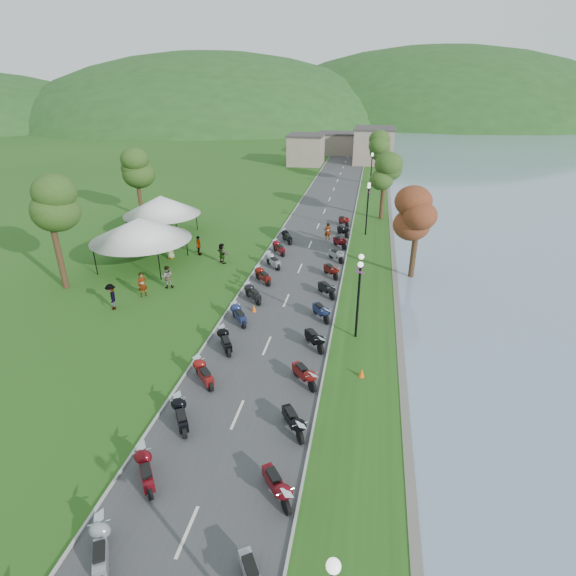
# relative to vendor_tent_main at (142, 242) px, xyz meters

# --- Properties ---
(road) EXTENTS (7.00, 120.00, 0.02)m
(road) POSITION_rel_vendor_tent_main_xyz_m (12.87, 13.51, -1.99)
(road) COLOR #3E3E41
(road) RESTS_ON ground
(hills_backdrop) EXTENTS (360.00, 120.00, 76.00)m
(hills_backdrop) POSITION_rel_vendor_tent_main_xyz_m (12.87, 173.51, -2.00)
(hills_backdrop) COLOR #285621
(hills_backdrop) RESTS_ON ground
(far_building) EXTENTS (18.00, 16.00, 5.00)m
(far_building) POSITION_rel_vendor_tent_main_xyz_m (10.87, 58.51, 0.50)
(far_building) COLOR gray
(far_building) RESTS_ON ground
(moto_row_left) EXTENTS (2.60, 37.24, 1.10)m
(moto_row_left) POSITION_rel_vendor_tent_main_xyz_m (10.59, -9.72, -1.45)
(moto_row_left) COLOR #331411
(moto_row_left) RESTS_ON ground
(moto_row_right) EXTENTS (2.60, 44.02, 1.10)m
(moto_row_right) POSITION_rel_vendor_tent_main_xyz_m (15.62, -6.64, -1.45)
(moto_row_right) COLOR #331411
(moto_row_right) RESTS_ON ground
(vendor_tent_main) EXTENTS (5.39, 5.39, 4.00)m
(vendor_tent_main) POSITION_rel_vendor_tent_main_xyz_m (0.00, 0.00, 0.00)
(vendor_tent_main) COLOR white
(vendor_tent_main) RESTS_ON ground
(vendor_tent_side) EXTENTS (4.91, 4.91, 4.00)m
(vendor_tent_side) POSITION_rel_vendor_tent_main_xyz_m (-1.65, 7.48, 0.00)
(vendor_tent_side) COLOR white
(vendor_tent_side) RESTS_ON ground
(tree_park_left) EXTENTS (3.55, 3.55, 9.85)m
(tree_park_left) POSITION_rel_vendor_tent_main_xyz_m (-3.63, -5.31, 2.93)
(tree_park_left) COLOR #36591E
(tree_park_left) RESTS_ON ground
(tree_lakeside) EXTENTS (2.82, 2.82, 7.83)m
(tree_lakeside) POSITION_rel_vendor_tent_main_xyz_m (21.69, 1.52, 1.91)
(tree_lakeside) COLOR #36591E
(tree_lakeside) RESTS_ON ground
(pedestrian_a) EXTENTS (0.81, 0.79, 1.81)m
(pedestrian_a) POSITION_rel_vendor_tent_main_xyz_m (2.77, -5.65, -2.00)
(pedestrian_a) COLOR slate
(pedestrian_a) RESTS_ON ground
(pedestrian_b) EXTENTS (0.94, 0.73, 1.71)m
(pedestrian_b) POSITION_rel_vendor_tent_main_xyz_m (3.84, -3.93, -2.00)
(pedestrian_b) COLOR slate
(pedestrian_b) RESTS_ON ground
(pedestrian_c) EXTENTS (1.03, 1.25, 1.81)m
(pedestrian_c) POSITION_rel_vendor_tent_main_xyz_m (1.67, -7.84, -2.00)
(pedestrian_c) COLOR slate
(pedestrian_c) RESTS_ON ground
(traffic_cone_near) EXTENTS (0.30, 0.30, 0.47)m
(traffic_cone_near) POSITION_rel_vendor_tent_main_xyz_m (10.35, -20.47, -1.77)
(traffic_cone_near) COLOR #F2590C
(traffic_cone_near) RESTS_ON ground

